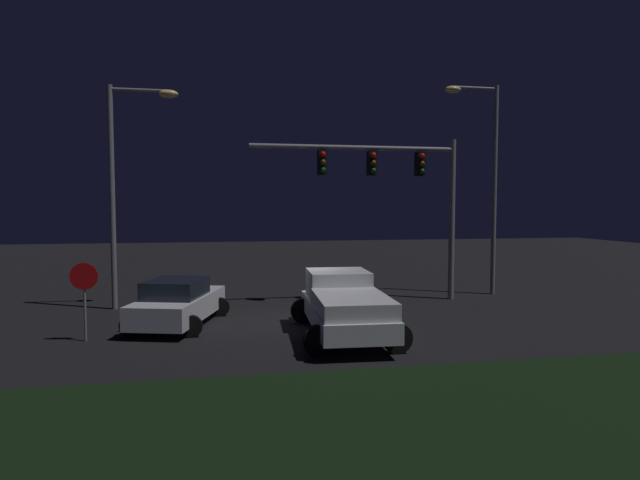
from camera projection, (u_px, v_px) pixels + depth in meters
name	position (u px, v px, depth m)	size (l,w,h in m)	color
ground_plane	(298.00, 320.00, 17.85)	(80.00, 80.00, 0.00)	black
grass_median	(382.00, 440.00, 8.57)	(20.31, 7.10, 0.10)	black
pickup_truck	(344.00, 302.00, 15.66)	(3.06, 5.50, 1.80)	silver
car_sedan	(178.00, 303.00, 16.94)	(3.23, 4.73, 1.51)	silver
traffic_signal_gantry	(395.00, 179.00, 21.07)	(8.32, 0.56, 6.50)	slate
street_lamp_left	(126.00, 170.00, 19.47)	(2.52, 0.44, 8.21)	slate
street_lamp_right	(485.00, 166.00, 22.65)	(2.42, 0.44, 8.94)	slate
stop_sign	(84.00, 286.00, 14.91)	(0.76, 0.08, 2.23)	slate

